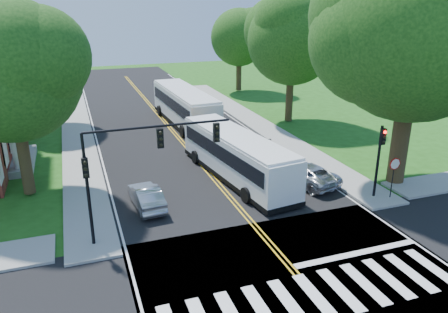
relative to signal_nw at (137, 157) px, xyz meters
name	(u,v)px	position (x,y,z in m)	size (l,w,h in m)	color
ground	(309,289)	(5.86, -6.43, -4.38)	(140.00, 140.00, 0.00)	#1E4E13
road	(192,154)	(5.86, 11.57, -4.37)	(14.00, 96.00, 0.01)	black
cross_road	(309,289)	(5.86, -6.43, -4.37)	(60.00, 12.00, 0.01)	black
center_line	(180,139)	(5.86, 15.57, -4.36)	(0.36, 70.00, 0.01)	gold
edge_line_w	(99,148)	(-0.94, 15.57, -4.36)	(0.12, 70.00, 0.01)	silver
edge_line_e	(252,132)	(12.66, 15.57, -4.36)	(0.12, 70.00, 0.01)	silver
crosswalk	(315,296)	(5.86, -6.93, -4.36)	(12.60, 3.00, 0.01)	silver
stop_bar	(357,253)	(9.36, -4.83, -4.36)	(6.60, 0.40, 0.01)	silver
sidewalk_nw	(78,138)	(-2.44, 18.57, -4.30)	(2.60, 40.00, 0.15)	gray
sidewalk_ne	(254,121)	(14.16, 18.57, -4.30)	(2.60, 40.00, 0.15)	gray
tree_ne_big	(416,31)	(16.86, 1.57, 5.24)	(10.80, 10.80, 14.91)	#342714
tree_west_near	(10,72)	(-5.64, 7.57, 3.15)	(8.00, 8.00, 11.40)	#342714
tree_west_far	(35,52)	(-5.14, 23.57, 2.62)	(7.60, 7.60, 10.67)	#342714
tree_east_mid	(292,40)	(17.36, 17.57, 3.48)	(8.40, 8.40, 11.93)	#342714
tree_east_far	(239,38)	(18.36, 33.57, 2.48)	(7.20, 7.20, 10.34)	#342714
signal_nw	(137,157)	(0.00, 0.00, 0.00)	(7.15, 0.46, 5.66)	black
signal_ne	(380,152)	(14.06, 0.01, -1.41)	(0.30, 0.46, 4.40)	black
stop_sign	(394,168)	(14.86, -0.45, -2.35)	(0.76, 0.08, 2.53)	black
bus_lead	(236,155)	(7.31, 5.81, -2.75)	(4.13, 12.10, 3.07)	white
bus_follow	(185,106)	(7.53, 20.10, -2.58)	(3.60, 13.17, 3.38)	white
hatchback	(146,196)	(0.85, 3.44, -3.70)	(1.41, 4.05, 1.34)	#A5A8AC
suv	(305,174)	(11.24, 3.46, -3.69)	(2.24, 4.85, 1.35)	silver
dark_sedan	(251,140)	(10.82, 11.63, -3.81)	(1.57, 3.86, 1.12)	black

